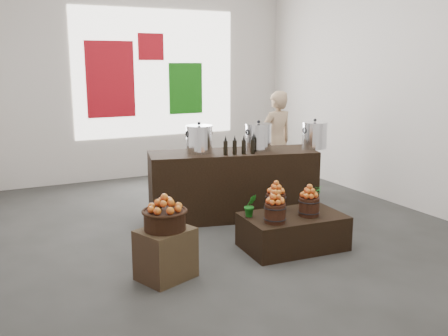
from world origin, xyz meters
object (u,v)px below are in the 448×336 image
stock_pot_right (314,136)px  stock_pot_center (258,138)px  crate (166,254)px  wicker_basket (165,220)px  display_table (293,231)px  stock_pot_left (199,140)px  shopper (276,141)px  counter (233,184)px

stock_pot_right → stock_pot_center: bearing=166.4°
crate → stock_pot_right: 3.21m
stock_pot_right → wicker_basket: bearing=-155.5°
display_table → stock_pot_right: size_ratio=3.28×
stock_pot_center → crate: bearing=-143.1°
crate → stock_pot_left: (1.13, 1.68, 0.89)m
stock_pot_left → shopper: bearing=26.5°
crate → stock_pot_right: stock_pot_right is taller
counter → shopper: (1.40, 1.04, 0.38)m
counter → stock_pot_left: size_ratio=6.47×
display_table → stock_pot_center: stock_pot_center is taller
crate → shopper: (3.00, 2.61, 0.60)m
stock_pot_center → stock_pot_right: (0.84, -0.20, 0.00)m
crate → stock_pot_left: 2.21m
wicker_basket → stock_pot_right: (2.81, 1.28, 0.52)m
display_table → shopper: shopper is taller
display_table → stock_pot_right: bearing=49.3°
stock_pot_left → stock_pot_center: same height
crate → shopper: 4.02m
wicker_basket → stock_pot_right: size_ratio=1.17×
counter → stock_pot_right: size_ratio=6.47×
stock_pot_center → display_table: bearing=-102.1°
display_table → stock_pot_left: size_ratio=3.28×
wicker_basket → display_table: size_ratio=0.36×
stock_pot_center → stock_pot_left: bearing=166.4°
crate → wicker_basket: wicker_basket is taller
crate → stock_pot_center: bearing=36.9°
wicker_basket → display_table: bearing=4.6°
crate → counter: (1.60, 1.57, 0.22)m
stock_pot_right → shopper: size_ratio=0.21×
stock_pot_center → shopper: shopper is taller
display_table → stock_pot_right: (1.13, 1.14, 0.95)m
crate → shopper: shopper is taller
wicker_basket → counter: 2.25m
crate → shopper: size_ratio=0.31×
stock_pot_left → stock_pot_center: (0.84, -0.20, 0.00)m
wicker_basket → counter: bearing=44.4°
shopper → counter: bearing=30.4°
stock_pot_left → wicker_basket: bearing=-123.9°
counter → shopper: 1.78m
wicker_basket → stock_pot_center: (1.97, 1.48, 0.52)m
wicker_basket → shopper: shopper is taller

